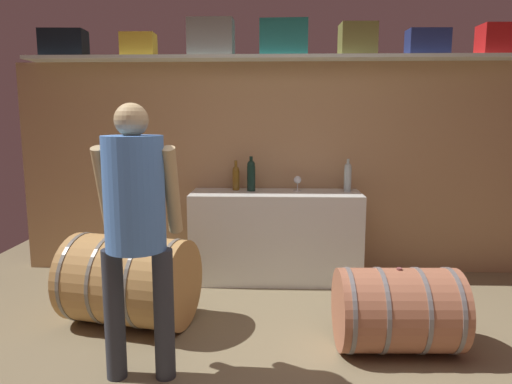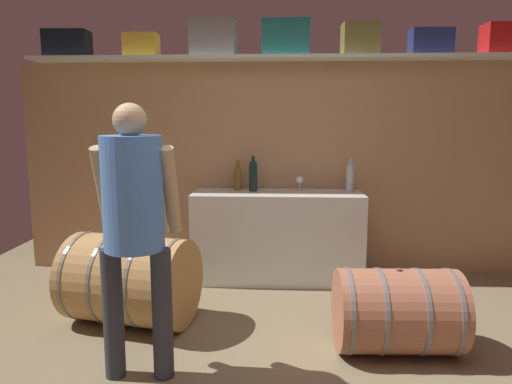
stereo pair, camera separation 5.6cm
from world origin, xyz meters
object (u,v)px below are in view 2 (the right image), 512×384
wine_bottle_amber (238,177)px  wine_barrel_far (397,311)px  toolcase_red (507,39)px  wine_glass (300,181)px  winemaker_pouring (134,214)px  wine_bottle_dark (253,175)px  wine_barrel_near (130,280)px  toolcase_black (67,44)px  toolcase_olive (360,40)px  tasting_cup (126,232)px  toolcase_teal (286,39)px  toolcase_yellow (141,46)px  work_cabinet (277,236)px  toolcase_navy (431,42)px  wine_bottle_clear (350,177)px  toolcase_grey (213,38)px

wine_bottle_amber → wine_barrel_far: wine_bottle_amber is taller
toolcase_red → wine_barrel_far: 2.79m
wine_glass → winemaker_pouring: winemaker_pouring is taller
wine_bottle_dark → wine_barrel_near: (-0.86, -1.10, -0.66)m
wine_barrel_near → toolcase_black: bearing=140.0°
toolcase_olive → tasting_cup: toolcase_olive is taller
toolcase_teal → tasting_cup: toolcase_teal is taller
toolcase_red → toolcase_yellow: bearing=178.2°
toolcase_black → wine_barrel_far: (2.80, -1.55, -1.94)m
toolcase_red → work_cabinet: 2.75m
toolcase_black → winemaker_pouring: bearing=-61.1°
wine_bottle_dark → tasting_cup: wine_bottle_dark is taller
toolcase_olive → toolcase_teal: bearing=177.9°
toolcase_black → wine_bottle_dark: (1.76, -0.09, -1.22)m
toolcase_teal → wine_bottle_dark: bearing=-160.3°
toolcase_navy → winemaker_pouring: bearing=-140.5°
toolcase_black → work_cabinet: (2.00, -0.17, -1.80)m
toolcase_yellow → wine_glass: toolcase_yellow is taller
wine_bottle_clear → tasting_cup: bearing=-148.4°
toolcase_grey → wine_bottle_clear: 1.81m
toolcase_red → toolcase_grey: bearing=178.2°
wine_barrel_far → tasting_cup: bearing=167.8°
wine_bottle_clear → tasting_cup: wine_bottle_clear is taller
toolcase_yellow → wine_bottle_clear: 2.31m
toolcase_teal → wine_bottle_clear: toolcase_teal is taller
toolcase_yellow → toolcase_grey: (0.68, 0.00, 0.06)m
toolcase_black → wine_glass: (2.20, -0.06, -1.28)m
toolcase_yellow → toolcase_black: bearing=179.2°
wine_barrel_near → winemaker_pouring: size_ratio=0.63×
wine_bottle_dark → toolcase_olive: bearing=5.5°
toolcase_grey → wine_bottle_amber: size_ratio=1.46×
toolcase_teal → wine_bottle_dark: size_ratio=1.32×
toolcase_black → wine_bottle_dark: bearing=-5.8°
tasting_cup → winemaker_pouring: bearing=-68.1°
toolcase_grey → wine_bottle_dark: size_ratio=1.27×
toolcase_black → wine_barrel_near: toolcase_black is taller
toolcase_red → toolcase_black: bearing=178.2°
wine_bottle_amber → wine_bottle_clear: wine_bottle_clear is taller
toolcase_olive → wine_barrel_far: bearing=-90.1°
toolcase_yellow → tasting_cup: 1.93m
toolcase_grey → tasting_cup: (-0.50, -1.19, -1.56)m
toolcase_yellow → winemaker_pouring: 2.33m
toolcase_red → work_cabinet: (-2.06, -0.17, -1.81)m
toolcase_teal → toolcase_olive: (0.68, 0.00, -0.02)m
toolcase_grey → toolcase_black: bearing=-177.8°
toolcase_grey → winemaker_pouring: (-0.20, -1.93, -1.27)m
toolcase_navy → wine_bottle_dark: 2.02m
work_cabinet → toolcase_olive: bearing=13.0°
toolcase_olive → wine_bottle_amber: (-1.12, -0.04, -1.27)m
toolcase_teal → toolcase_navy: size_ratio=1.18×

